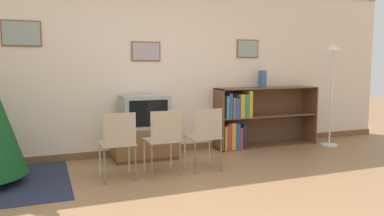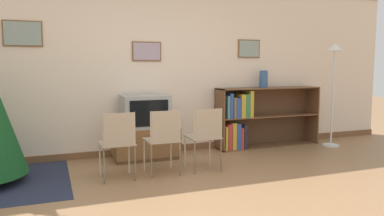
{
  "view_description": "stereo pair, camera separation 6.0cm",
  "coord_description": "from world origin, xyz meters",
  "px_view_note": "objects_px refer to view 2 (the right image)",
  "views": [
    {
      "loc": [
        -1.55,
        -3.17,
        1.36
      ],
      "look_at": [
        0.23,
        1.31,
        0.81
      ],
      "focal_mm": 35.0,
      "sensor_mm": 36.0,
      "label": 1
    },
    {
      "loc": [
        -1.49,
        -3.19,
        1.36
      ],
      "look_at": [
        0.23,
        1.31,
        0.81
      ],
      "focal_mm": 35.0,
      "sensor_mm": 36.0,
      "label": 2
    }
  ],
  "objects_px": {
    "folding_chair_left": "(118,141)",
    "folding_chair_right": "(205,135)",
    "standing_lamp": "(334,68)",
    "folding_chair_center": "(163,138)",
    "vase": "(264,79)",
    "bookshelf": "(251,118)",
    "tv_console": "(146,143)",
    "television": "(145,111)"
  },
  "relations": [
    {
      "from": "folding_chair_center",
      "to": "standing_lamp",
      "type": "relative_size",
      "value": 0.48
    },
    {
      "from": "bookshelf",
      "to": "standing_lamp",
      "type": "xyz_separation_m",
      "value": [
        1.32,
        -0.4,
        0.82
      ]
    },
    {
      "from": "folding_chair_right",
      "to": "standing_lamp",
      "type": "bearing_deg",
      "value": 13.7
    },
    {
      "from": "folding_chair_left",
      "to": "folding_chair_center",
      "type": "relative_size",
      "value": 1.0
    },
    {
      "from": "folding_chair_center",
      "to": "folding_chair_right",
      "type": "relative_size",
      "value": 1.0
    },
    {
      "from": "television",
      "to": "folding_chair_right",
      "type": "xyz_separation_m",
      "value": [
        0.56,
        -0.92,
        -0.22
      ]
    },
    {
      "from": "folding_chair_left",
      "to": "folding_chair_center",
      "type": "bearing_deg",
      "value": 0.0
    },
    {
      "from": "tv_console",
      "to": "television",
      "type": "height_order",
      "value": "television"
    },
    {
      "from": "folding_chair_right",
      "to": "bookshelf",
      "type": "distance_m",
      "value": 1.62
    },
    {
      "from": "folding_chair_left",
      "to": "standing_lamp",
      "type": "xyz_separation_m",
      "value": [
        3.7,
        0.63,
        0.85
      ]
    },
    {
      "from": "television",
      "to": "folding_chair_left",
      "type": "distance_m",
      "value": 1.1
    },
    {
      "from": "folding_chair_left",
      "to": "folding_chair_right",
      "type": "height_order",
      "value": "same"
    },
    {
      "from": "television",
      "to": "folding_chair_center",
      "type": "distance_m",
      "value": 0.95
    },
    {
      "from": "bookshelf",
      "to": "folding_chair_right",
      "type": "bearing_deg",
      "value": -140.91
    },
    {
      "from": "vase",
      "to": "bookshelf",
      "type": "bearing_deg",
      "value": -172.29
    },
    {
      "from": "tv_console",
      "to": "standing_lamp",
      "type": "height_order",
      "value": "standing_lamp"
    },
    {
      "from": "folding_chair_right",
      "to": "standing_lamp",
      "type": "relative_size",
      "value": 0.48
    },
    {
      "from": "vase",
      "to": "standing_lamp",
      "type": "distance_m",
      "value": 1.18
    },
    {
      "from": "tv_console",
      "to": "television",
      "type": "distance_m",
      "value": 0.46
    },
    {
      "from": "folding_chair_center",
      "to": "vase",
      "type": "xyz_separation_m",
      "value": [
        2.06,
        1.06,
        0.66
      ]
    },
    {
      "from": "folding_chair_left",
      "to": "standing_lamp",
      "type": "distance_m",
      "value": 3.84
    },
    {
      "from": "folding_chair_center",
      "to": "vase",
      "type": "height_order",
      "value": "vase"
    },
    {
      "from": "folding_chair_right",
      "to": "vase",
      "type": "height_order",
      "value": "vase"
    },
    {
      "from": "folding_chair_center",
      "to": "folding_chair_right",
      "type": "distance_m",
      "value": 0.56
    },
    {
      "from": "bookshelf",
      "to": "folding_chair_center",
      "type": "bearing_deg",
      "value": -150.61
    },
    {
      "from": "tv_console",
      "to": "vase",
      "type": "relative_size",
      "value": 3.26
    },
    {
      "from": "tv_console",
      "to": "folding_chair_right",
      "type": "xyz_separation_m",
      "value": [
        0.56,
        -0.93,
        0.24
      ]
    },
    {
      "from": "standing_lamp",
      "to": "folding_chair_right",
      "type": "bearing_deg",
      "value": -166.3
    },
    {
      "from": "folding_chair_right",
      "to": "bookshelf",
      "type": "height_order",
      "value": "bookshelf"
    },
    {
      "from": "bookshelf",
      "to": "vase",
      "type": "relative_size",
      "value": 6.39
    },
    {
      "from": "standing_lamp",
      "to": "vase",
      "type": "bearing_deg",
      "value": 158.39
    },
    {
      "from": "folding_chair_left",
      "to": "folding_chair_right",
      "type": "xyz_separation_m",
      "value": [
        1.12,
        0.0,
        0.0
      ]
    },
    {
      "from": "bookshelf",
      "to": "vase",
      "type": "distance_m",
      "value": 0.69
    },
    {
      "from": "tv_console",
      "to": "standing_lamp",
      "type": "relative_size",
      "value": 0.54
    },
    {
      "from": "folding_chair_left",
      "to": "bookshelf",
      "type": "bearing_deg",
      "value": 23.32
    },
    {
      "from": "bookshelf",
      "to": "standing_lamp",
      "type": "relative_size",
      "value": 1.06
    },
    {
      "from": "folding_chair_left",
      "to": "vase",
      "type": "bearing_deg",
      "value": 22.0
    },
    {
      "from": "tv_console",
      "to": "folding_chair_center",
      "type": "height_order",
      "value": "folding_chair_center"
    },
    {
      "from": "tv_console",
      "to": "folding_chair_center",
      "type": "xyz_separation_m",
      "value": [
        -0.0,
        -0.93,
        0.24
      ]
    },
    {
      "from": "television",
      "to": "standing_lamp",
      "type": "xyz_separation_m",
      "value": [
        3.14,
        -0.29,
        0.62
      ]
    },
    {
      "from": "folding_chair_center",
      "to": "bookshelf",
      "type": "height_order",
      "value": "bookshelf"
    },
    {
      "from": "folding_chair_left",
      "to": "vase",
      "type": "relative_size",
      "value": 2.88
    }
  ]
}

